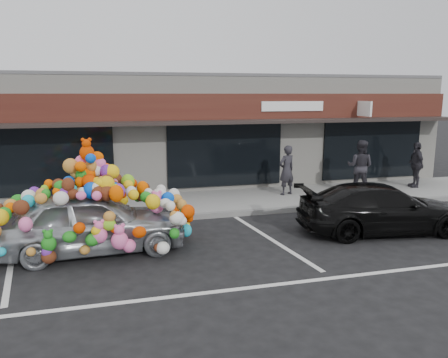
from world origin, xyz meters
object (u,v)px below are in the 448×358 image
object	(u,v)px
toy_car	(91,214)
pedestrian_b	(360,167)
pedestrian_a	(287,170)
black_sedan	(382,208)
pedestrian_c	(416,165)

from	to	relation	value
toy_car	pedestrian_b	bearing A→B (deg)	-72.35
toy_car	pedestrian_a	world-z (taller)	toy_car
toy_car	black_sedan	world-z (taller)	toy_car
pedestrian_b	pedestrian_c	distance (m)	2.56
pedestrian_c	black_sedan	bearing A→B (deg)	-32.47
pedestrian_b	pedestrian_c	xyz separation A→B (m)	(2.54, 0.30, -0.08)
toy_car	pedestrian_b	world-z (taller)	toy_car
pedestrian_b	pedestrian_a	bearing A→B (deg)	35.80
toy_car	pedestrian_c	xyz separation A→B (m)	(11.50, 3.67, 0.10)
pedestrian_c	pedestrian_b	bearing A→B (deg)	-69.70
pedestrian_a	pedestrian_b	distance (m)	2.64
black_sedan	pedestrian_a	distance (m)	4.22
toy_car	pedestrian_c	world-z (taller)	toy_car
black_sedan	pedestrian_a	xyz separation A→B (m)	(-0.98, 4.09, 0.37)
toy_car	pedestrian_b	xyz separation A→B (m)	(8.96, 3.36, 0.19)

